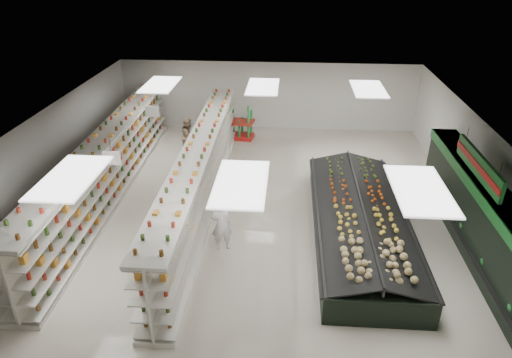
# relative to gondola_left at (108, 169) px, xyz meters

# --- Properties ---
(floor) EXTENTS (16.00, 16.00, 0.00)m
(floor) POSITION_rel_gondola_left_xyz_m (5.20, -0.77, -1.03)
(floor) COLOR beige
(floor) RESTS_ON ground
(ceiling) EXTENTS (14.00, 16.00, 0.02)m
(ceiling) POSITION_rel_gondola_left_xyz_m (5.20, -0.77, 2.17)
(ceiling) COLOR white
(ceiling) RESTS_ON wall_back
(wall_back) EXTENTS (14.00, 0.02, 3.20)m
(wall_back) POSITION_rel_gondola_left_xyz_m (5.20, 7.23, 0.57)
(wall_back) COLOR silver
(wall_back) RESTS_ON floor
(wall_left) EXTENTS (0.02, 16.00, 3.20)m
(wall_left) POSITION_rel_gondola_left_xyz_m (-1.80, -0.77, 0.57)
(wall_left) COLOR silver
(wall_left) RESTS_ON floor
(wall_right) EXTENTS (0.02, 16.00, 3.20)m
(wall_right) POSITION_rel_gondola_left_xyz_m (12.20, -0.77, 0.57)
(wall_right) COLOR silver
(wall_right) RESTS_ON floor
(produce_wall_case) EXTENTS (0.93, 8.00, 2.20)m
(produce_wall_case) POSITION_rel_gondola_left_xyz_m (11.73, -2.27, 0.21)
(produce_wall_case) COLOR black
(produce_wall_case) RESTS_ON floor
(aisle_sign_near) EXTENTS (0.52, 0.06, 0.75)m
(aisle_sign_near) POSITION_rel_gondola_left_xyz_m (1.40, -2.77, 1.72)
(aisle_sign_near) COLOR white
(aisle_sign_near) RESTS_ON ceiling
(aisle_sign_far) EXTENTS (0.52, 0.06, 0.75)m
(aisle_sign_far) POSITION_rel_gondola_left_xyz_m (1.40, 1.23, 1.72)
(aisle_sign_far) COLOR white
(aisle_sign_far) RESTS_ON ceiling
(hortifruti_banner) EXTENTS (0.12, 3.20, 0.95)m
(hortifruti_banner) POSITION_rel_gondola_left_xyz_m (11.44, -2.27, 1.62)
(hortifruti_banner) COLOR #1B6828
(hortifruti_banner) RESTS_ON ceiling
(gondola_left) EXTENTS (1.28, 13.03, 2.25)m
(gondola_left) POSITION_rel_gondola_left_xyz_m (0.00, 0.00, 0.00)
(gondola_left) COLOR silver
(gondola_left) RESTS_ON floor
(gondola_center) EXTENTS (1.11, 12.82, 2.22)m
(gondola_center) POSITION_rel_gondola_left_xyz_m (3.34, -0.38, -0.02)
(gondola_center) COLOR silver
(gondola_center) RESTS_ON floor
(produce_island) EXTENTS (2.85, 7.80, 1.16)m
(produce_island) POSITION_rel_gondola_left_xyz_m (8.49, -1.92, -0.51)
(produce_island) COLOR black
(produce_island) RESTS_ON floor
(soda_endcap) EXTENTS (1.28, 0.95, 1.52)m
(soda_endcap) POSITION_rel_gondola_left_xyz_m (4.04, 5.72, -0.30)
(soda_endcap) COLOR red
(soda_endcap) RESTS_ON floor
(shopper_main) EXTENTS (0.67, 0.53, 1.63)m
(shopper_main) POSITION_rel_gondola_left_xyz_m (4.40, -2.94, -0.22)
(shopper_main) COLOR white
(shopper_main) RESTS_ON floor
(shopper_background) EXTENTS (0.60, 0.85, 1.62)m
(shopper_background) POSITION_rel_gondola_left_xyz_m (2.04, 3.79, -0.23)
(shopper_background) COLOR #96825C
(shopper_background) RESTS_ON floor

